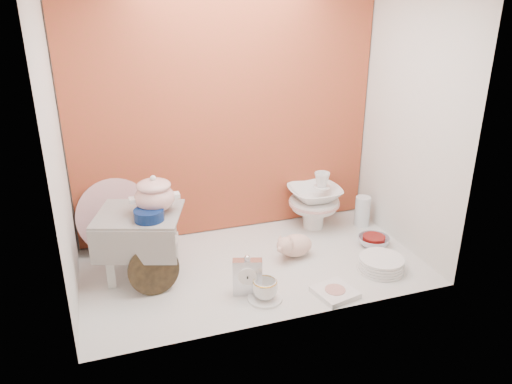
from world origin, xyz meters
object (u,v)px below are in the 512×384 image
dinner_plate_stack (381,264)px  crystal_bowl (374,241)px  plush_pig (296,245)px  blue_white_vase (132,234)px  mantel_clock (247,275)px  porcelain_tower (314,200)px  gold_rim_teacup (265,289)px  soup_tureen (154,194)px  step_stool (142,244)px  floral_platter (116,216)px

dinner_plate_stack → crystal_bowl: bearing=67.2°
plush_pig → blue_white_vase: bearing=156.5°
mantel_clock → blue_white_vase: bearing=147.0°
blue_white_vase → crystal_bowl: blue_white_vase is taller
plush_pig → porcelain_tower: bearing=47.8°
blue_white_vase → gold_rim_teacup: bearing=-49.8°
porcelain_tower → dinner_plate_stack: bearing=-78.1°
mantel_clock → porcelain_tower: size_ratio=0.57×
soup_tureen → dinner_plate_stack: 1.24m
plush_pig → soup_tureen: bearing=172.3°
soup_tureen → plush_pig: soup_tureen is taller
crystal_bowl → mantel_clock: bearing=-164.4°
soup_tureen → crystal_bowl: soup_tureen is taller
step_stool → blue_white_vase: (-0.03, 0.24, -0.05)m
mantel_clock → dinner_plate_stack: bearing=15.9°
mantel_clock → dinner_plate_stack: mantel_clock is taller
floral_platter → gold_rim_teacup: size_ratio=3.51×
gold_rim_teacup → dinner_plate_stack: (0.68, 0.06, -0.02)m
crystal_bowl → blue_white_vase: bearing=165.4°
dinner_plate_stack → gold_rim_teacup: bearing=-174.8°
step_stool → porcelain_tower: 1.10m
step_stool → gold_rim_teacup: 0.68m
crystal_bowl → porcelain_tower: 0.44m
mantel_clock → porcelain_tower: bearing=60.0°
blue_white_vase → gold_rim_teacup: (0.55, -0.66, -0.06)m
mantel_clock → plush_pig: 0.45m
blue_white_vase → porcelain_tower: (1.11, -0.01, 0.06)m
floral_platter → blue_white_vase: bearing=-48.9°
step_stool → soup_tureen: size_ratio=1.73×
floral_platter → porcelain_tower: 1.18m
dinner_plate_stack → crystal_bowl: 0.27m
blue_white_vase → plush_pig: bearing=-20.3°
blue_white_vase → mantel_clock: (0.49, -0.58, -0.02)m
soup_tureen → step_stool: bearing=167.2°
mantel_clock → crystal_bowl: mantel_clock is taller
blue_white_vase → crystal_bowl: bearing=-14.6°
step_stool → mantel_clock: 0.58m
floral_platter → dinner_plate_stack: bearing=-27.6°
step_stool → blue_white_vase: bearing=116.2°
crystal_bowl → floral_platter: bearing=162.9°
plush_pig → floral_platter: bearing=153.4°
gold_rim_teacup → porcelain_tower: porcelain_tower is taller
gold_rim_teacup → dinner_plate_stack: size_ratio=0.48×
soup_tureen → floral_platter: soup_tureen is taller
dinner_plate_stack → mantel_clock: bearing=179.0°
plush_pig → porcelain_tower: size_ratio=0.66×
soup_tureen → crystal_bowl: 1.29m
blue_white_vase → floral_platter: bearing=131.1°
soup_tureen → blue_white_vase: size_ratio=0.97×
blue_white_vase → crystal_bowl: 1.38m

